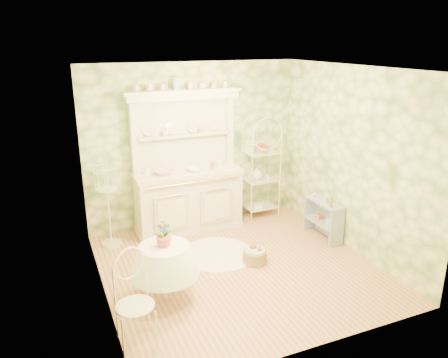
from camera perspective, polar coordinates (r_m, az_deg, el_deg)
name	(u,v)px	position (r m, az deg, el deg)	size (l,w,h in m)	color
floor	(238,268)	(6.21, 1.85, -11.48)	(3.60, 3.60, 0.00)	tan
ceiling	(240,68)	(5.42, 2.14, 14.24)	(3.60, 3.60, 0.00)	white
wall_left	(97,194)	(5.20, -16.30, -1.87)	(3.60, 3.60, 0.00)	#F2EAAD
wall_right	(351,161)	(6.61, 16.29, 2.31)	(3.60, 3.60, 0.00)	#F2EAAD
wall_back	(193,145)	(7.28, -4.03, 4.41)	(3.60, 3.60, 0.00)	#F2EAAD
wall_front	(320,228)	(4.21, 12.45, -6.31)	(3.60, 3.60, 0.00)	#F2EAAD
kitchen_dresser	(188,163)	(7.01, -4.78, 2.13)	(1.87, 0.61, 2.29)	silver
bakers_rack	(261,165)	(7.67, 4.86, 1.82)	(0.58, 0.41, 1.85)	white
side_shelf	(323,220)	(7.13, 12.82, -5.29)	(0.25, 0.68, 0.58)	#96A6B7
round_table	(165,272)	(5.41, -7.70, -11.93)	(0.67, 0.67, 0.74)	white
cafe_chair	(135,302)	(4.69, -11.58, -15.42)	(0.45, 0.45, 1.00)	white
birdcage_stand	(108,202)	(6.78, -14.92, -2.88)	(0.33, 0.33, 1.42)	white
floor_basket	(255,255)	(6.30, 4.01, -9.92)	(0.34, 0.34, 0.22)	#947C4E
lace_rug	(217,254)	(6.55, -0.93, -9.73)	(1.11, 1.11, 0.01)	white
bowl_floral	(163,174)	(6.91, -7.93, 0.68)	(0.29, 0.29, 0.07)	white
bowl_white	(194,171)	(7.01, -3.89, 1.06)	(0.21, 0.21, 0.07)	white
cup_left	(165,134)	(6.96, -7.66, 5.87)	(0.12, 0.12, 0.09)	white
cup_right	(201,131)	(7.14, -2.98, 6.31)	(0.11, 0.11, 0.10)	white
potted_geranium	(164,236)	(5.18, -7.88, -7.35)	(0.17, 0.11, 0.32)	#3F7238
bottle_amber	(331,203)	(6.76, 13.76, -3.07)	(0.06, 0.06, 0.16)	#AE5E3F
bottle_blue	(326,200)	(6.96, 13.19, -2.69)	(0.05, 0.05, 0.11)	#91B6CD
bottle_glass	(314,194)	(7.18, 11.72, -1.98)	(0.06, 0.06, 0.08)	silver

